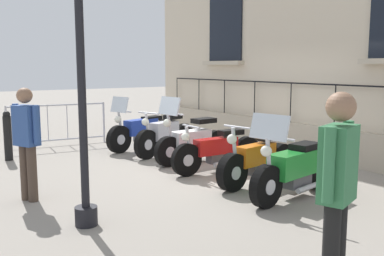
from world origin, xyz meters
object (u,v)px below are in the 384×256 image
(motorcycle_white, at_px, (192,142))
(pedestrian_walking, at_px, (27,138))
(crowd_barrier, at_px, (58,123))
(motorcycle_blue, at_px, (142,131))
(motorcycle_green, at_px, (293,170))
(motorcycle_red, at_px, (218,151))
(pedestrian_standing, at_px, (337,186))
(motorcycle_orange, at_px, (257,161))
(motorcycle_silver, at_px, (165,136))
(bollard, at_px, (8,136))

(motorcycle_white, height_order, pedestrian_walking, pedestrian_walking)
(crowd_barrier, xyz_separation_m, pedestrian_walking, (1.76, 4.24, 0.38))
(motorcycle_blue, height_order, motorcycle_green, motorcycle_green)
(motorcycle_red, height_order, pedestrian_walking, pedestrian_walking)
(pedestrian_standing, bearing_deg, crowd_barrier, -92.59)
(pedestrian_standing, bearing_deg, pedestrian_walking, -72.49)
(motorcycle_blue, distance_m, crowd_barrier, 2.19)
(pedestrian_walking, bearing_deg, motorcycle_red, 177.69)
(motorcycle_white, height_order, motorcycle_orange, motorcycle_white)
(motorcycle_blue, height_order, motorcycle_orange, motorcycle_blue)
(motorcycle_red, height_order, pedestrian_standing, pedestrian_standing)
(motorcycle_green, xyz_separation_m, pedestrian_walking, (3.32, -2.11, 0.51))
(motorcycle_orange, bearing_deg, motorcycle_blue, -88.45)
(motorcycle_green, bearing_deg, motorcycle_red, -92.73)
(motorcycle_silver, height_order, motorcycle_white, motorcycle_white)
(motorcycle_red, distance_m, bollard, 4.47)
(motorcycle_green, bearing_deg, motorcycle_blue, -89.91)
(motorcycle_orange, distance_m, bollard, 5.32)
(pedestrian_standing, distance_m, pedestrian_walking, 4.56)
(pedestrian_standing, bearing_deg, motorcycle_red, -115.87)
(motorcycle_white, distance_m, pedestrian_standing, 5.55)
(motorcycle_orange, relative_size, pedestrian_standing, 1.08)
(motorcycle_white, relative_size, pedestrian_walking, 1.12)
(motorcycle_silver, bearing_deg, pedestrian_standing, 71.62)
(crowd_barrier, xyz_separation_m, bollard, (1.40, 1.12, -0.04))
(motorcycle_blue, xyz_separation_m, pedestrian_walking, (3.31, 2.70, 0.51))
(motorcycle_silver, xyz_separation_m, motorcycle_orange, (-0.02, 2.97, -0.04))
(motorcycle_green, distance_m, crowd_barrier, 6.54)
(crowd_barrier, bearing_deg, motorcycle_green, 103.78)
(motorcycle_red, relative_size, pedestrian_walking, 1.21)
(motorcycle_white, xyz_separation_m, crowd_barrier, (1.68, -3.47, 0.13))
(motorcycle_silver, bearing_deg, bollard, -24.26)
(motorcycle_silver, xyz_separation_m, motorcycle_green, (0.08, 3.86, 0.00))
(motorcycle_silver, relative_size, motorcycle_green, 0.93)
(crowd_barrier, bearing_deg, motorcycle_blue, 135.16)
(motorcycle_orange, xyz_separation_m, motorcycle_green, (0.10, 0.89, 0.04))
(motorcycle_silver, distance_m, motorcycle_white, 0.99)
(motorcycle_blue, bearing_deg, crowd_barrier, -44.84)
(motorcycle_blue, relative_size, motorcycle_red, 1.04)
(bollard, height_order, pedestrian_walking, pedestrian_walking)
(pedestrian_walking, bearing_deg, motorcycle_green, 147.54)
(motorcycle_silver, bearing_deg, pedestrian_walking, 27.30)
(motorcycle_red, bearing_deg, motorcycle_green, 87.27)
(crowd_barrier, bearing_deg, pedestrian_walking, 67.48)
(motorcycle_red, distance_m, crowd_barrier, 4.68)
(motorcycle_white, bearing_deg, crowd_barrier, -64.13)
(motorcycle_green, xyz_separation_m, crowd_barrier, (1.56, -6.35, 0.13))
(motorcycle_silver, distance_m, motorcycle_red, 1.89)
(pedestrian_standing, bearing_deg, bollard, -82.25)
(motorcycle_blue, height_order, motorcycle_red, motorcycle_blue)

